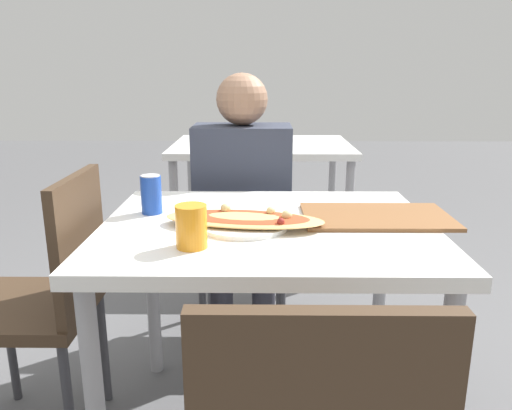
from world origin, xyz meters
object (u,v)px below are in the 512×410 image
at_px(chair_far_seated, 244,223).
at_px(dining_table, 267,250).
at_px(drink_glass, 191,226).
at_px(chair_side_left, 48,293).
at_px(person_seated, 242,188).
at_px(pizza_main, 245,220).
at_px(soda_can, 151,194).

bearing_deg(chair_far_seated, dining_table, 97.72).
relative_size(chair_far_seated, drink_glass, 7.79).
bearing_deg(drink_glass, chair_side_left, 157.67).
xyz_separation_m(chair_far_seated, person_seated, (-0.00, -0.11, 0.19)).
xyz_separation_m(dining_table, person_seated, (-0.10, 0.62, 0.05)).
relative_size(pizza_main, soda_can, 3.97).
xyz_separation_m(chair_side_left, person_seated, (0.59, 0.63, 0.19)).
bearing_deg(pizza_main, person_seated, 92.67).
bearing_deg(soda_can, person_seated, 61.93).
height_order(dining_table, chair_side_left, chair_side_left).
bearing_deg(chair_side_left, soda_can, -69.89).
relative_size(chair_side_left, soda_can, 7.11).
bearing_deg(dining_table, person_seated, 99.10).
relative_size(chair_far_seated, pizza_main, 1.79).
xyz_separation_m(chair_side_left, soda_can, (0.32, 0.12, 0.29)).
distance_m(chair_far_seated, person_seated, 0.22).
distance_m(dining_table, drink_glass, 0.33).
xyz_separation_m(dining_table, drink_glass, (-0.20, -0.21, 0.14)).
height_order(dining_table, drink_glass, drink_glass).
xyz_separation_m(dining_table, chair_far_seated, (-0.10, 0.73, -0.14)).
height_order(chair_far_seated, pizza_main, chair_far_seated).
xyz_separation_m(chair_far_seated, chair_side_left, (-0.59, -0.74, 0.00)).
height_order(dining_table, pizza_main, pizza_main).
relative_size(dining_table, chair_far_seated, 1.13).
xyz_separation_m(dining_table, soda_can, (-0.37, 0.11, 0.15)).
bearing_deg(dining_table, drink_glass, -133.44).
relative_size(person_seated, drink_glass, 10.33).
bearing_deg(dining_table, chair_far_seated, 97.72).
relative_size(person_seated, soda_can, 9.43).
distance_m(dining_table, chair_side_left, 0.71).
bearing_deg(chair_side_left, dining_table, -89.14).
bearing_deg(chair_side_left, pizza_main, -92.31).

